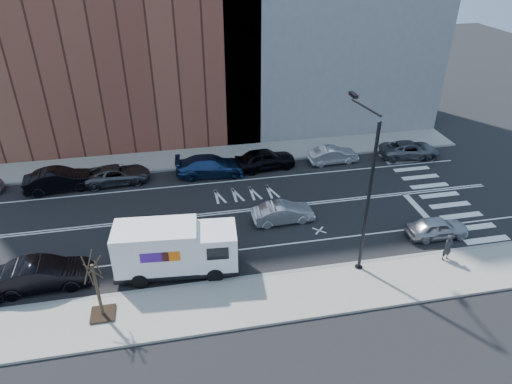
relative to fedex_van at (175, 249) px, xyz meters
name	(u,v)px	position (x,y,z in m)	size (l,w,h in m)	color
ground	(221,213)	(3.18, 5.60, -1.62)	(120.00, 120.00, 0.00)	black
sidewalk_near	(242,302)	(3.18, -3.20, -1.55)	(44.00, 3.60, 0.15)	gray
sidewalk_far	(207,157)	(3.18, 14.40, -1.55)	(44.00, 3.60, 0.15)	gray
curb_near	(237,279)	(3.18, -1.40, -1.54)	(44.00, 0.25, 0.17)	gray
curb_far	(210,166)	(3.18, 12.60, -1.54)	(44.00, 0.25, 0.17)	gray
crosswalk	(434,190)	(19.18, 5.60, -1.62)	(3.00, 14.00, 0.01)	white
road_markings	(221,213)	(3.18, 5.60, -1.62)	(40.00, 8.60, 0.01)	white
bldg_brick	(95,10)	(-4.82, 21.20, 9.38)	(26.00, 10.00, 22.00)	brown
streetlight	(366,188)	(10.18, -1.31, 3.46)	(0.44, 4.02, 9.34)	black
street_tree	(99,295)	(-3.82, -2.80, -0.17)	(1.20, 1.20, 3.75)	black
fedex_van	(175,249)	(0.00, 0.00, 0.00)	(6.94, 2.88, 3.09)	black
far_parked_b	(60,180)	(-8.02, 11.10, -0.80)	(1.74, 5.00, 1.65)	black
far_parked_c	(117,174)	(-3.93, 11.43, -0.95)	(2.23, 4.84, 1.34)	#44464B
far_parked_d	(211,166)	(3.18, 11.27, -0.83)	(2.22, 5.45, 1.58)	navy
far_parked_e	(265,159)	(7.58, 11.54, -0.79)	(1.97, 4.89, 1.66)	black
far_parked_f	(333,155)	(13.28, 11.48, -0.94)	(1.44, 4.13, 1.36)	silver
far_parked_g	(410,150)	(19.98, 11.19, -0.94)	(2.28, 4.95, 1.38)	#56585F
driving_sedan	(283,213)	(7.13, 3.81, -0.95)	(1.42, 4.08, 1.34)	silver
near_parked_rear_a	(43,275)	(-7.09, 0.15, -0.80)	(1.75, 5.03, 1.66)	black
near_parked_front	(437,228)	(16.21, 0.28, -0.96)	(1.56, 3.88, 1.32)	#B5B6BB
pedestrian	(448,248)	(15.43, -2.09, -0.64)	(0.61, 0.40, 1.67)	#24242A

